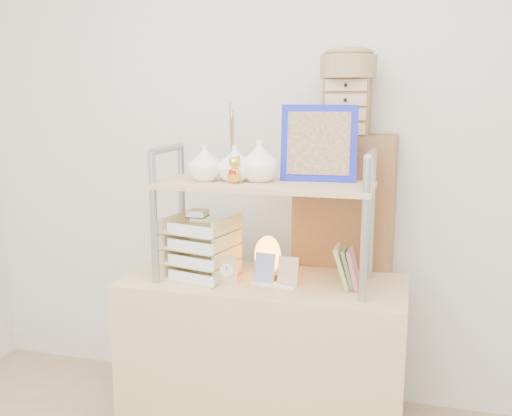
# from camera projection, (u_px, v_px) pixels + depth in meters

# --- Properties ---
(room_shell) EXTENTS (3.42, 3.41, 2.61)m
(room_shell) POSITION_uv_depth(u_px,v_px,m) (187.00, 29.00, 1.49)
(room_shell) COLOR silver
(room_shell) RESTS_ON ground
(desk) EXTENTS (1.20, 0.50, 0.75)m
(desk) POSITION_uv_depth(u_px,v_px,m) (263.00, 362.00, 2.51)
(desk) COLOR tan
(desk) RESTS_ON ground
(cabinet) EXTENTS (0.46, 0.25, 1.35)m
(cabinet) POSITION_uv_depth(u_px,v_px,m) (343.00, 277.00, 2.72)
(cabinet) COLOR brown
(cabinet) RESTS_ON ground
(hutch) EXTENTS (0.90, 0.34, 0.74)m
(hutch) POSITION_uv_depth(u_px,v_px,m) (259.00, 176.00, 2.36)
(hutch) COLOR #9599A2
(hutch) RESTS_ON desk
(letter_tray) EXTENTS (0.29, 0.28, 0.30)m
(letter_tray) POSITION_uv_depth(u_px,v_px,m) (199.00, 251.00, 2.44)
(letter_tray) COLOR #DCC284
(letter_tray) RESTS_ON desk
(salt_lamp) EXTENTS (0.12, 0.11, 0.19)m
(salt_lamp) POSITION_uv_depth(u_px,v_px,m) (268.00, 256.00, 2.45)
(salt_lamp) COLOR brown
(salt_lamp) RESTS_ON desk
(desk_clock) EXTENTS (0.08, 0.05, 0.11)m
(desk_clock) POSITION_uv_depth(u_px,v_px,m) (228.00, 270.00, 2.39)
(desk_clock) COLOR tan
(desk_clock) RESTS_ON desk
(postcard_stand) EXTENTS (0.19, 0.07, 0.13)m
(postcard_stand) POSITION_uv_depth(u_px,v_px,m) (275.00, 276.00, 2.36)
(postcard_stand) COLOR white
(postcard_stand) RESTS_ON desk
(drawer_chest) EXTENTS (0.20, 0.16, 0.25)m
(drawer_chest) POSITION_uv_depth(u_px,v_px,m) (347.00, 107.00, 2.55)
(drawer_chest) COLOR brown
(drawer_chest) RESTS_ON cabinet
(woven_basket) EXTENTS (0.25, 0.25, 0.10)m
(woven_basket) POSITION_uv_depth(u_px,v_px,m) (348.00, 67.00, 2.51)
(woven_basket) COLOR olive
(woven_basket) RESTS_ON drawer_chest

